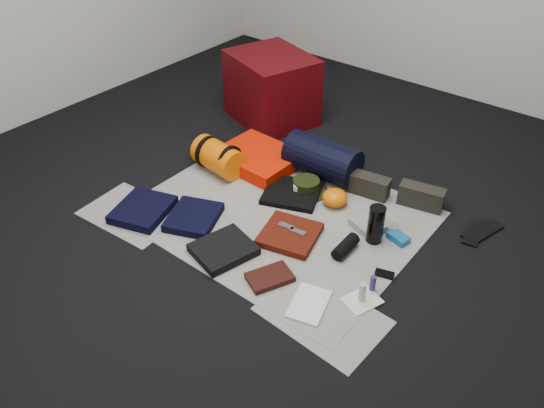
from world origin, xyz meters
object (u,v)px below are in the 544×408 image
Objects in this scene: red_cabinet at (272,88)px; water_bottle at (376,224)px; navy_duffel at (322,159)px; stuff_sack at (218,157)px; paperback_book at (270,277)px; compact_camera at (389,227)px; sleeping_pad at (258,158)px.

red_cabinet reaches higher than water_bottle.
red_cabinet is 1.59m from water_bottle.
navy_duffel is at bearing 148.77° from water_bottle.
stuff_sack reaches higher than paperback_book.
red_cabinet is 1.81m from paperback_book.
water_bottle is at bearing -104.92° from compact_camera.
paperback_book is (0.76, -0.82, -0.03)m from sleeping_pad.
navy_duffel is at bearing 20.88° from sleeping_pad.
paperback_book is at bearing -32.73° from red_cabinet.
stuff_sack is at bearing -178.36° from compact_camera.
compact_camera reaches higher than paperback_book.
water_bottle is (1.37, -0.80, -0.14)m from red_cabinet.
navy_duffel reaches higher than compact_camera.
red_cabinet is 0.85m from stuff_sack.
sleeping_pad is 0.28m from stuff_sack.
stuff_sack reaches higher than sleeping_pad.
red_cabinet reaches higher than navy_duffel.
compact_camera is (1.39, -0.66, -0.23)m from red_cabinet.
red_cabinet is 2.71× the size of paperback_book.
sleeping_pad is at bearing -40.12° from red_cabinet.
stuff_sack is at bearing 172.16° from paperback_book.
water_bottle is (0.61, -0.37, -0.01)m from navy_duffel.
water_bottle is 0.17m from compact_camera.
navy_duffel is 2.12× the size of water_bottle.
stuff_sack is at bearing -57.45° from red_cabinet.
navy_duffel reaches higher than sleeping_pad.
red_cabinet reaches higher than compact_camera.
navy_duffel is (0.77, -0.43, -0.12)m from red_cabinet.
red_cabinet reaches higher than stuff_sack.
sleeping_pad is 1.49× the size of stuff_sack.
sleeping_pad is 1.05m from compact_camera.
stuff_sack is 1.09m from paperback_book.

